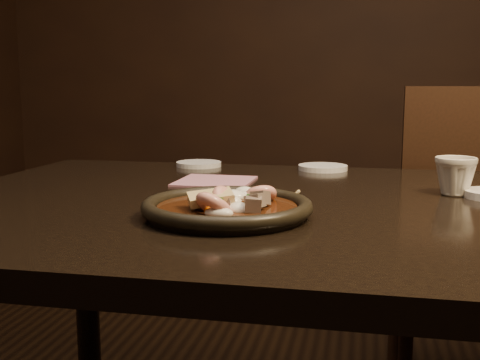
% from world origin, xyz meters
% --- Properties ---
extents(wall_back, '(5.00, 0.02, 2.80)m').
position_xyz_m(wall_back, '(0.00, 3.00, 1.40)').
color(wall_back, black).
rests_on(wall_back, floor).
extents(table, '(1.60, 0.90, 0.75)m').
position_xyz_m(table, '(0.00, 0.00, 0.67)').
color(table, black).
rests_on(table, floor).
extents(chair, '(0.46, 0.46, 0.95)m').
position_xyz_m(chair, '(0.28, 0.64, 0.51)').
color(chair, black).
rests_on(chair, floor).
extents(plate, '(0.26, 0.26, 0.03)m').
position_xyz_m(plate, '(-0.22, -0.14, 0.76)').
color(plate, black).
rests_on(plate, table).
extents(stirfry, '(0.14, 0.18, 0.06)m').
position_xyz_m(stirfry, '(-0.22, -0.15, 0.77)').
color(stirfry, '#321609').
rests_on(stirfry, plate).
extents(saucer_left, '(0.11, 0.11, 0.01)m').
position_xyz_m(saucer_left, '(-0.42, 0.39, 0.76)').
color(saucer_left, white).
rests_on(saucer_left, table).
extents(saucer_right, '(0.12, 0.12, 0.01)m').
position_xyz_m(saucer_right, '(-0.12, 0.39, 0.76)').
color(saucer_right, white).
rests_on(saucer_right, table).
extents(tea_cup, '(0.09, 0.09, 0.08)m').
position_xyz_m(tea_cup, '(0.14, 0.12, 0.79)').
color(tea_cup, beige).
rests_on(tea_cup, table).
extents(chopsticks, '(0.02, 0.23, 0.01)m').
position_xyz_m(chopsticks, '(-0.15, -0.04, 0.75)').
color(chopsticks, tan).
rests_on(chopsticks, table).
extents(napkin, '(0.15, 0.15, 0.00)m').
position_xyz_m(napkin, '(-0.32, 0.17, 0.75)').
color(napkin, '#AE6B7B').
rests_on(napkin, table).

